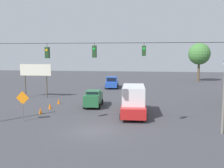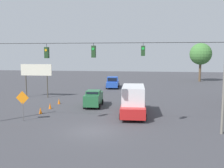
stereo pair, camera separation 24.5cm
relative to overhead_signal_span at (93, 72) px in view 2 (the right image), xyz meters
The scene contains 11 objects.
ground_plane 4.86m from the overhead_signal_span, 94.66° to the left, with size 140.00×140.00×0.00m, color #3D3D42.
overhead_signal_span is the anchor object (origin of this frame).
pickup_truck_blue_withflow_deep 25.86m from the overhead_signal_span, 86.09° to the right, with size 2.56×5.62×2.12m.
sedan_green_withflow_mid 9.72m from the overhead_signal_span, 78.14° to the right, with size 2.12×4.25×1.95m.
box_truck_red_crossing_near 7.00m from the overhead_signal_span, 119.84° to the right, with size 2.80×7.36×3.02m.
traffic_cone_nearest 9.18m from the overhead_signal_span, 33.83° to the right, with size 0.32×0.32×0.70m, color orange.
traffic_cone_second 10.49m from the overhead_signal_span, 46.30° to the right, with size 0.32×0.32×0.70m, color orange.
traffic_cone_third 12.45m from the overhead_signal_span, 56.12° to the right, with size 0.32×0.32×0.70m, color orange.
roadside_billboard 18.05m from the overhead_signal_span, 50.93° to the right, with size 4.62×0.16×4.81m.
work_zone_sign 7.81m from the overhead_signal_span, 12.44° to the right, with size 1.27×0.06×2.84m.
tree_horizon_left 42.25m from the overhead_signal_span, 113.08° to the right, with size 4.88×4.88×8.71m.
Camera 2 is at (-4.23, 19.36, 6.29)m, focal length 40.00 mm.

